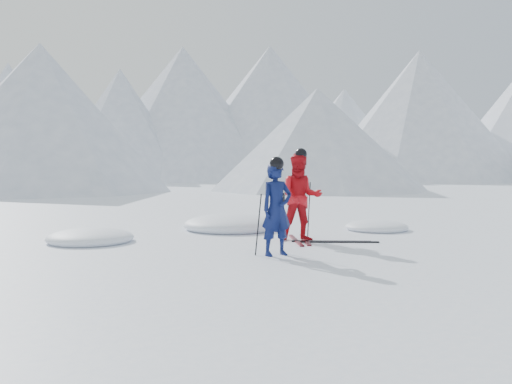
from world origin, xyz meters
name	(u,v)px	position (x,y,z in m)	size (l,w,h in m)	color
ground	(344,242)	(0.00, 0.00, 0.00)	(160.00, 160.00, 0.00)	white
mountain_range	(156,104)	(5.71, 35.31, 6.72)	(106.15, 62.94, 15.53)	#B2BCD1
skier_blue	(277,209)	(-2.08, -0.82, 0.85)	(0.62, 0.41, 1.71)	#0C1548
skier_red	(301,197)	(-0.70, 0.63, 0.96)	(0.93, 0.72, 1.91)	red
pole_blue_left	(258,225)	(-2.38, -0.67, 0.57)	(0.02, 0.02, 1.14)	black
pole_blue_right	(282,223)	(-1.83, -0.57, 0.57)	(0.02, 0.02, 1.14)	black
pole_red_left	(283,211)	(-1.00, 0.88, 0.64)	(0.02, 0.02, 1.28)	black
pole_red_right	(309,211)	(-0.40, 0.78, 0.64)	(0.02, 0.02, 1.28)	black
ski_worn_left	(296,240)	(-0.82, 0.63, 0.01)	(0.09, 1.70, 0.03)	black
ski_worn_right	(305,240)	(-0.58, 0.63, 0.01)	(0.09, 1.70, 0.03)	black
ski_loose_a	(331,241)	(-0.22, 0.17, 0.01)	(0.09, 1.70, 0.03)	black
ski_loose_b	(339,242)	(-0.12, 0.02, 0.01)	(0.09, 1.70, 0.03)	black
snow_lumps	(225,232)	(-1.63, 2.72, 0.00)	(8.60, 3.78, 0.54)	white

